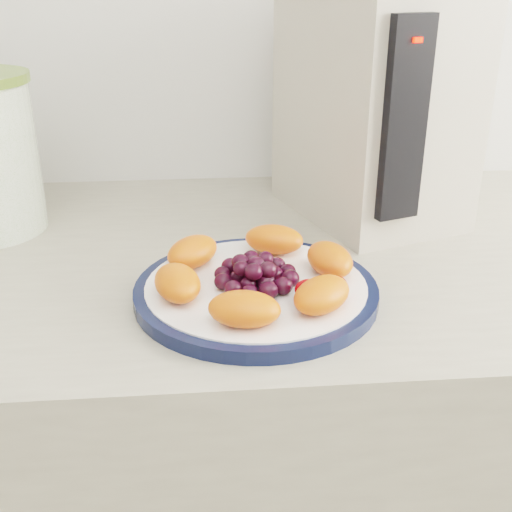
{
  "coord_description": "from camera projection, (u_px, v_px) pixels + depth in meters",
  "views": [
    {
      "loc": [
        0.02,
        0.45,
        1.23
      ],
      "look_at": [
        0.08,
        1.07,
        0.95
      ],
      "focal_mm": 45.0,
      "sensor_mm": 36.0,
      "label": 1
    }
  ],
  "objects": [
    {
      "name": "plate_rim",
      "position": [
        256.0,
        292.0,
        0.7
      ],
      "size": [
        0.26,
        0.26,
        0.01
      ],
      "primitive_type": "cylinder",
      "color": "#101938",
      "rests_on": "counter"
    },
    {
      "name": "appliance_body",
      "position": [
        373.0,
        102.0,
        0.88
      ],
      "size": [
        0.26,
        0.3,
        0.32
      ],
      "primitive_type": "cube",
      "rotation": [
        0.0,
        0.0,
        0.33
      ],
      "color": "#B9AF9D",
      "rests_on": "counter"
    },
    {
      "name": "appliance_led",
      "position": [
        417.0,
        40.0,
        0.7
      ],
      "size": [
        0.01,
        0.01,
        0.01
      ],
      "primitive_type": "cube",
      "rotation": [
        0.0,
        0.0,
        0.33
      ],
      "color": "#FF0C05",
      "rests_on": "appliance_panel"
    },
    {
      "name": "appliance_panel",
      "position": [
        404.0,
        121.0,
        0.75
      ],
      "size": [
        0.06,
        0.04,
        0.24
      ],
      "primitive_type": "cube",
      "rotation": [
        0.0,
        0.0,
        0.33
      ],
      "color": "black",
      "rests_on": "appliance_body"
    },
    {
      "name": "fruit_plate",
      "position": [
        259.0,
        272.0,
        0.68
      ],
      "size": [
        0.23,
        0.23,
        0.03
      ],
      "color": "#F54616",
      "rests_on": "plate_face"
    },
    {
      "name": "plate_face",
      "position": [
        256.0,
        291.0,
        0.7
      ],
      "size": [
        0.24,
        0.24,
        0.02
      ],
      "primitive_type": "cylinder",
      "color": "white",
      "rests_on": "counter"
    }
  ]
}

